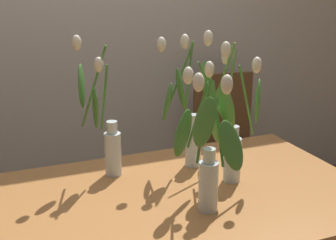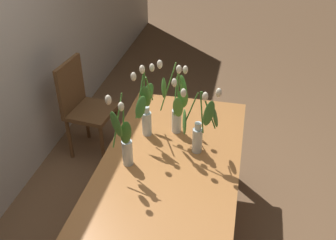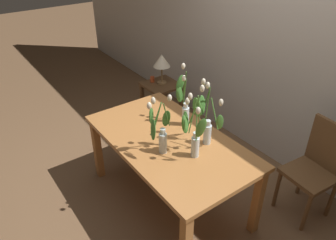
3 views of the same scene
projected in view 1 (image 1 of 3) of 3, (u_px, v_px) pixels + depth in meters
room_wall_rear at (76, 7)px, 2.74m from camera, size 9.00×0.10×2.70m
dining_table at (160, 219)px, 1.69m from camera, size 1.60×0.90×0.74m
tulip_vase_0 at (192, 120)px, 1.89m from camera, size 0.30×0.13×0.57m
tulip_vase_1 at (207, 159)px, 1.50m from camera, size 0.20×0.25×0.50m
tulip_vase_2 at (229, 126)px, 1.72m from camera, size 0.26×0.21×0.59m
tulip_vase_3 at (105, 132)px, 1.80m from camera, size 0.17×0.14×0.57m
dining_chair at (228, 138)px, 2.93m from camera, size 0.44×0.44×0.93m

